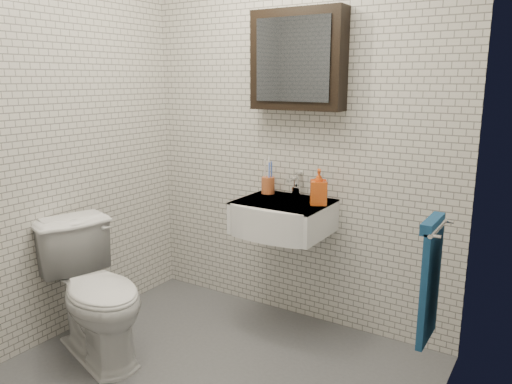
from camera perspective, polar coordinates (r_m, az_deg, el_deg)
ground at (r=2.86m, az=-6.06°, el=-20.88°), size 2.20×2.00×0.01m
room_shell at (r=2.39m, az=-6.90°, el=9.78°), size 2.22×2.02×2.51m
washbasin at (r=3.08m, az=2.81°, el=-2.89°), size 0.55×0.50×0.20m
faucet at (r=3.21m, az=4.56°, el=0.70°), size 0.06×0.20×0.15m
mirror_cabinet at (r=3.14m, az=4.79°, el=14.80°), size 0.60×0.15×0.60m
towel_rail at (r=2.41m, az=19.33°, el=-8.98°), size 0.09×0.30×0.58m
toothbrush_cup at (r=3.28m, az=1.39°, el=0.88°), size 0.11×0.11×0.24m
soap_bottle at (r=3.01m, az=7.17°, el=0.59°), size 0.13×0.13×0.22m
toilet at (r=3.06m, az=-17.81°, el=-10.85°), size 0.86×0.65×0.78m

